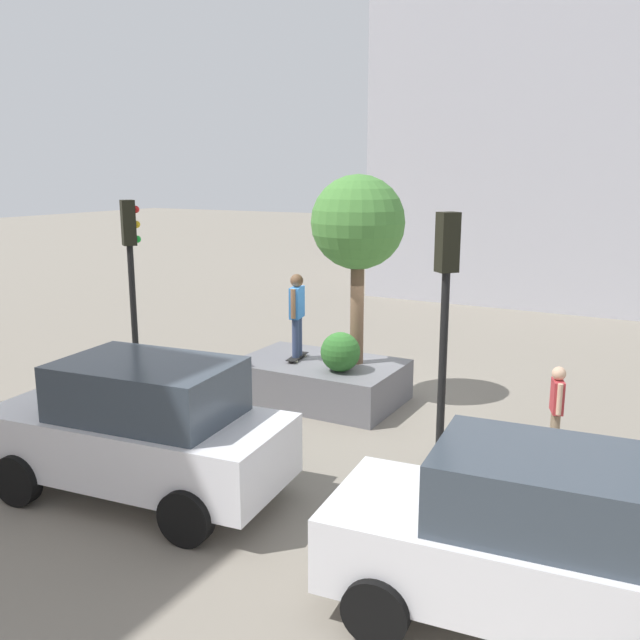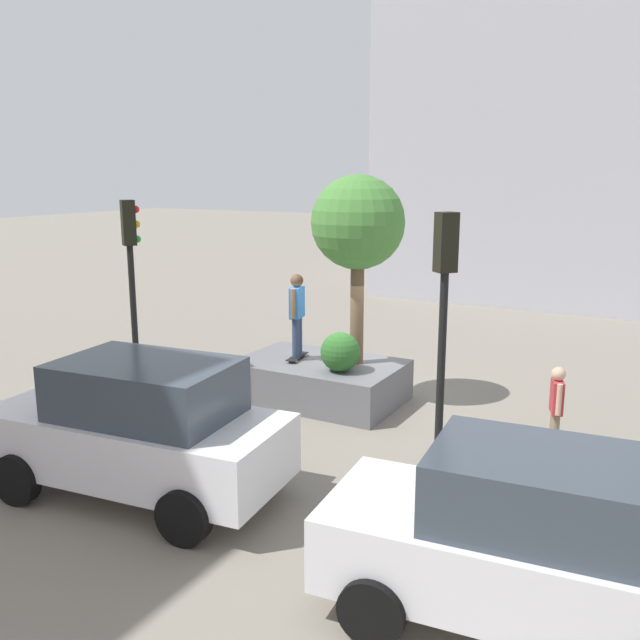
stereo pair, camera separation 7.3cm
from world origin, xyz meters
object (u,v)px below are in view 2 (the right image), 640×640
planter_ledge (320,381)px  skateboard (297,357)px  traffic_light_median (443,305)px  skateboarder (297,309)px  passerby_with_bag (556,404)px  traffic_light_corner (132,271)px  sedan_parked (531,541)px  plaza_tree (358,225)px  pedestrian_crossing (297,316)px  police_car (139,428)px

planter_ledge → skateboard: size_ratio=4.10×
traffic_light_median → skateboarder: bearing=-33.5°
skateboarder → traffic_light_median: 5.02m
skateboard → passerby_with_bag: size_ratio=0.53×
skateboard → traffic_light_corner: 3.88m
skateboard → traffic_light_median: 5.32m
traffic_light_median → sedan_parked: bearing=126.4°
skateboard → skateboarder: 1.04m
skateboarder → sedan_parked: bearing=138.5°
traffic_light_median → plaza_tree: bearing=-47.0°
pedestrian_crossing → traffic_light_median: bearing=135.4°
skateboard → skateboarder: bearing=-90.0°
police_car → pedestrian_crossing: 8.62m
skateboard → traffic_light_median: size_ratio=0.20×
plaza_tree → planter_ledge: bearing=21.7°
traffic_light_median → passerby_with_bag: (-1.29, -2.34, -2.00)m
sedan_parked → police_car: (5.74, -0.30, 0.06)m
skateboard → skateboarder: size_ratio=0.46×
plaza_tree → traffic_light_corner: 4.53m
plaza_tree → traffic_light_median: size_ratio=0.92×
traffic_light_corner → pedestrian_crossing: size_ratio=2.47×
traffic_light_corner → traffic_light_median: size_ratio=1.01×
sedan_parked → traffic_light_median: (1.93, -2.61, 1.89)m
sedan_parked → police_car: police_car is taller
plaza_tree → skateboarder: (1.23, 0.37, -1.79)m
skateboarder → traffic_light_corner: bearing=48.8°
plaza_tree → passerby_with_bag: size_ratio=2.52×
plaza_tree → traffic_light_corner: size_ratio=0.91×
police_car → pedestrian_crossing: size_ratio=2.73×
skateboard → pedestrian_crossing: 3.82m
sedan_parked → traffic_light_corner: 8.91m
plaza_tree → passerby_with_bag: 5.11m
plaza_tree → traffic_light_corner: bearing=40.0°
pedestrian_crossing → sedan_parked: bearing=132.9°
skateboarder → police_car: size_ratio=0.38×
pedestrian_crossing → planter_ledge: bearing=127.8°
sedan_parked → traffic_light_corner: (8.23, -2.84, 1.91)m
sedan_parked → passerby_with_bag: bearing=-82.7°
sedan_parked → police_car: bearing=-3.0°
skateboard → traffic_light_corner: bearing=48.8°
plaza_tree → passerby_with_bag: bearing=169.7°
sedan_parked → pedestrian_crossing: sedan_parked is taller
police_car → traffic_light_median: traffic_light_median is taller
skateboard → traffic_light_corner: size_ratio=0.19×
plaza_tree → police_car: size_ratio=0.83×
planter_ledge → sedan_parked: bearing=135.6°
skateboard → sedan_parked: size_ratio=0.19×
plaza_tree → passerby_with_bag: plaza_tree is taller
planter_ledge → skateboard: bearing=9.0°
planter_ledge → skateboarder: skateboarder is taller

